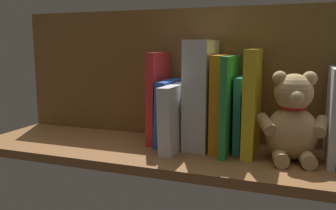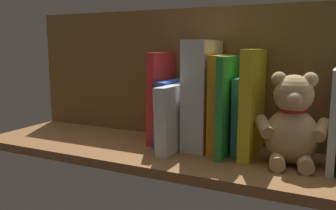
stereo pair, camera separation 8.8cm
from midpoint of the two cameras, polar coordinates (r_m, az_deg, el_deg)
ground_plane at (r=90.74cm, az=-2.80°, el=-7.70°), size 102.61×30.59×2.20cm
shelf_back_panel at (r=99.15cm, az=0.09°, el=4.99°), size 102.61×1.50×35.91cm
book_2 at (r=84.96cm, az=22.32°, el=-1.49°), size 1.58×15.97×21.10cm
teddy_bear at (r=82.77cm, az=16.64°, el=-2.60°), size 16.22×14.31×20.27cm
book_3 at (r=85.90cm, az=10.67°, el=0.49°), size 2.70×15.66×25.02cm
book_4 at (r=88.51cm, az=8.92°, el=-1.38°), size 1.89×12.52×18.40cm
book_5 at (r=86.30cm, az=7.10°, el=0.09°), size 1.59×17.23×23.43cm
book_6 at (r=88.60cm, az=5.64°, el=0.41°), size 2.47×13.79×23.58cm
dictionary_thick_white at (r=89.60cm, az=2.57°, el=1.71°), size 6.01×13.81×27.20cm
book_7 at (r=89.54cm, az=-1.27°, el=-1.83°), size 3.67×19.90×16.37cm
book_8 at (r=93.58cm, az=-2.65°, el=-1.15°), size 3.22×13.86×16.98cm
book_9 at (r=94.83cm, az=-4.23°, el=1.16°), size 2.42×12.54×24.08cm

